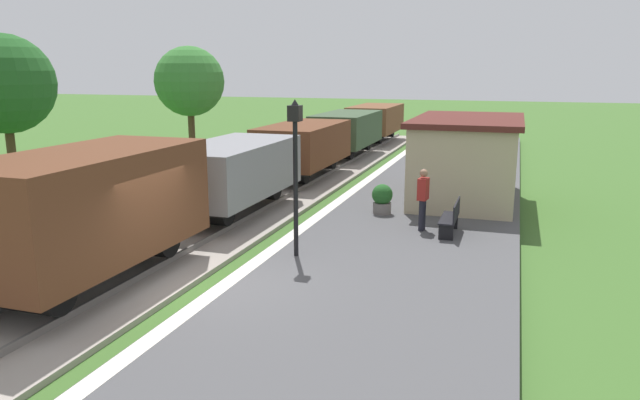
% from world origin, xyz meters
% --- Properties ---
extents(ground_plane, '(160.00, 160.00, 0.00)m').
position_xyz_m(ground_plane, '(0.00, 0.00, 0.00)').
color(ground_plane, '#3D6628').
extents(platform_slab, '(6.00, 60.00, 0.25)m').
position_xyz_m(platform_slab, '(3.20, 0.00, 0.12)').
color(platform_slab, '#4C4C4F').
rests_on(platform_slab, ground).
extents(platform_edge_stripe, '(0.36, 60.00, 0.01)m').
position_xyz_m(platform_edge_stripe, '(0.40, 0.00, 0.25)').
color(platform_edge_stripe, silver).
rests_on(platform_edge_stripe, platform_slab).
extents(track_ballast, '(3.80, 60.00, 0.12)m').
position_xyz_m(track_ballast, '(-2.40, 0.00, 0.06)').
color(track_ballast, '#9E9389').
rests_on(track_ballast, ground).
extents(rail_near, '(0.07, 60.00, 0.14)m').
position_xyz_m(rail_near, '(-1.68, 0.00, 0.19)').
color(rail_near, slate).
rests_on(rail_near, track_ballast).
extents(rail_far, '(0.07, 60.00, 0.14)m').
position_xyz_m(rail_far, '(-3.12, 0.00, 0.19)').
color(rail_far, slate).
rests_on(rail_far, track_ballast).
extents(freight_train, '(2.50, 32.60, 2.72)m').
position_xyz_m(freight_train, '(-2.40, 12.00, 1.46)').
color(freight_train, brown).
rests_on(freight_train, rail_near).
extents(station_hut, '(3.50, 5.80, 2.78)m').
position_xyz_m(station_hut, '(4.40, 10.07, 1.65)').
color(station_hut, tan).
rests_on(station_hut, platform_slab).
extents(bench_near_hut, '(0.42, 1.50, 0.91)m').
position_xyz_m(bench_near_hut, '(4.43, 5.43, 0.72)').
color(bench_near_hut, black).
rests_on(bench_near_hut, platform_slab).
extents(bench_down_platform, '(0.42, 1.50, 0.91)m').
position_xyz_m(bench_down_platform, '(4.43, 14.63, 0.72)').
color(bench_down_platform, black).
rests_on(bench_down_platform, platform_slab).
extents(person_waiting, '(0.29, 0.41, 1.71)m').
position_xyz_m(person_waiting, '(3.61, 5.61, 1.18)').
color(person_waiting, black).
rests_on(person_waiting, platform_slab).
extents(potted_planter, '(0.64, 0.64, 0.92)m').
position_xyz_m(potted_planter, '(2.15, 7.16, 0.72)').
color(potted_planter, slate).
rests_on(potted_planter, platform_slab).
extents(lamp_post_near, '(0.28, 0.28, 3.70)m').
position_xyz_m(lamp_post_near, '(1.11, 2.37, 2.80)').
color(lamp_post_near, black).
rests_on(lamp_post_near, platform_slab).
extents(tree_trackside_mid, '(3.15, 3.15, 5.72)m').
position_xyz_m(tree_trackside_mid, '(-9.56, 4.66, 4.13)').
color(tree_trackside_mid, '#4C3823').
rests_on(tree_trackside_mid, ground).
extents(tree_trackside_far, '(2.90, 2.90, 5.55)m').
position_xyz_m(tree_trackside_far, '(-7.19, 11.96, 4.07)').
color(tree_trackside_far, '#4C3823').
rests_on(tree_trackside_far, ground).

